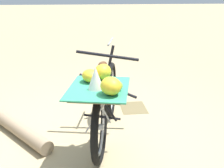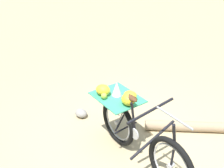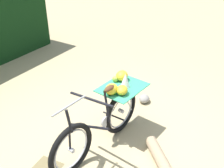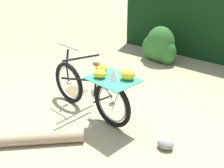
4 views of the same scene
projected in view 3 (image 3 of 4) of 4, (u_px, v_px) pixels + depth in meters
name	position (u px, v px, depth m)	size (l,w,h in m)	color
ground_plane	(109.00, 141.00, 3.96)	(60.00, 60.00, 0.00)	tan
bicycle	(104.00, 117.00, 3.66)	(1.80, 0.84, 1.03)	black
path_stone	(144.00, 99.00, 4.82)	(0.22, 0.19, 0.14)	gray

